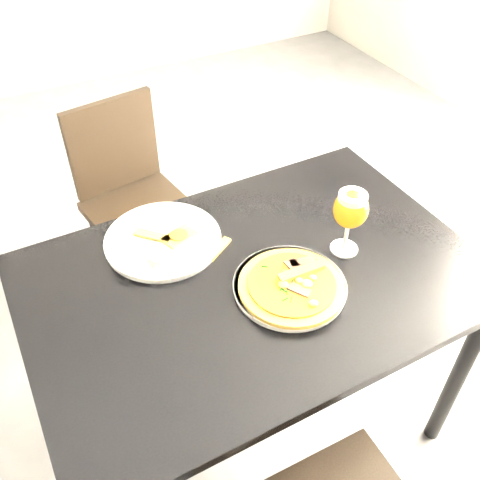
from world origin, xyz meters
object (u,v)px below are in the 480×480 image
dining_table (254,298)px  pizza (292,285)px  chair_far (133,196)px  beer_glass (351,210)px

dining_table → pizza: size_ratio=4.42×
chair_far → pizza: size_ratio=3.05×
dining_table → beer_glass: size_ratio=6.14×
pizza → beer_glass: size_ratio=1.39×
chair_far → pizza: 1.02m
pizza → beer_glass: 0.25m
dining_table → beer_glass: beer_glass is taller
chair_far → beer_glass: 1.05m
pizza → chair_far: bearing=98.2°
beer_glass → dining_table: bearing=174.3°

